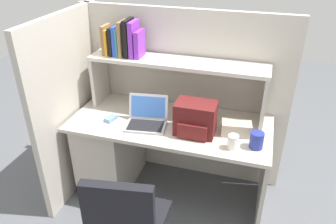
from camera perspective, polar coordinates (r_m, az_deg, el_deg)
The scene contains 12 objects.
ground_plane at distance 3.09m, azimuth 0.28°, elevation -13.50°, with size 8.00×8.00×0.00m, color #595B60.
desk at distance 2.94m, azimuth -7.03°, elevation -6.09°, with size 1.60×0.70×0.73m.
cubicle_partition_rear at distance 2.95m, azimuth 2.43°, elevation 2.60°, with size 1.84×0.05×1.55m, color #BCB5A8.
cubicle_partition_left at distance 2.92m, azimuth -16.20°, elevation 1.06°, with size 0.05×1.06×1.55m, color #BCB5A8.
overhead_hutch at distance 2.66m, azimuth 1.57°, elevation 6.88°, with size 1.44×0.28×0.45m.
reference_books_on_shelf at distance 2.74m, azimuth -7.69°, elevation 12.23°, with size 0.33×0.19×0.30m.
laptop at distance 2.60m, azimuth -3.68°, elevation -1.16°, with size 0.35×0.30×0.22m.
backpack at distance 2.46m, azimuth 4.73°, elevation -1.18°, with size 0.30×0.22×0.25m.
computer_mouse at distance 2.71m, azimuth -9.87°, elevation -1.10°, with size 0.06×0.10×0.03m, color #7299C6.
paper_cup at distance 2.36m, azimuth 11.13°, elevation -5.09°, with size 0.08×0.08×0.11m, color white.
tissue_box at distance 2.53m, azimuth 11.69°, elevation -2.79°, with size 0.22×0.12×0.10m, color #BFB299.
snack_canister at distance 2.40m, azimuth 15.04°, elevation -4.73°, with size 0.10×0.10×0.12m, color navy.
Camera 1 is at (0.65, -2.18, 2.08)m, focal length 35.34 mm.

